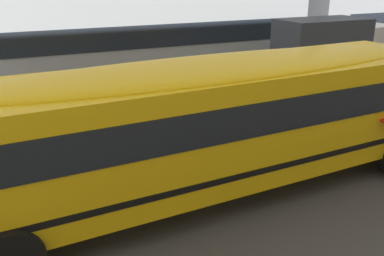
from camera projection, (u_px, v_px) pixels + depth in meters
The scene contains 5 objects.
ground_plane at pixel (176, 164), 11.28m from camera, with size 400.00×400.00×0.00m, color #424244.
sidewalk_far at pixel (100, 89), 18.44m from camera, with size 120.00×3.00×0.01m, color gray.
lane_centreline at pixel (176, 164), 11.28m from camera, with size 110.00×0.16×0.01m, color silver.
school_bus at pixel (226, 115), 9.40m from camera, with size 13.96×3.35×3.10m.
box_truck at pixel (334, 46), 20.07m from camera, with size 6.07×2.54×2.82m.
Camera 1 is at (-3.97, -9.45, 4.83)m, focal length 39.47 mm.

